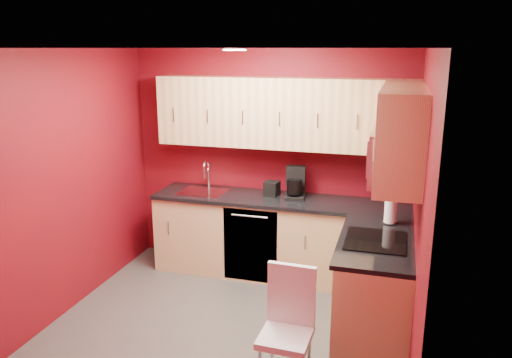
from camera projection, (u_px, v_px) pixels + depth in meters
The scene contains 21 objects.
floor at pixel (227, 326), 4.63m from camera, with size 3.20×3.20×0.00m, color #494744.
ceiling at pixel (223, 48), 3.99m from camera, with size 3.20×3.20×0.00m, color white.
wall_back at pixel (269, 161), 5.70m from camera, with size 3.20×3.20×0.00m, color maroon.
wall_front at pixel (139, 269), 2.92m from camera, with size 3.20×3.20×0.00m, color maroon.
wall_left at pixel (67, 184), 4.74m from camera, with size 3.00×3.00×0.00m, color maroon.
wall_right at pixel (419, 214), 3.88m from camera, with size 3.00×3.00×0.00m, color maroon.
base_cabinets_back at pixel (279, 239), 5.58m from camera, with size 2.80×0.60×0.87m, color tan.
base_cabinets_right at pixel (375, 290), 4.40m from camera, with size 0.60×1.30×0.87m, color tan.
countertop_back at pixel (279, 200), 5.45m from camera, with size 2.80×0.63×0.04m, color black.
countertop_right at pixel (376, 242), 4.27m from camera, with size 0.63×1.27×0.04m, color black.
upper_cabinets_back at pixel (283, 113), 5.34m from camera, with size 2.80×0.35×0.75m, color #E8B883.
upper_cabinets_right at pixel (402, 124), 4.17m from camera, with size 0.35×1.55×0.75m.
microwave at pixel (396, 156), 4.02m from camera, with size 0.42×0.76×0.42m.
cooktop at pixel (376, 241), 4.24m from camera, with size 0.50×0.55×0.01m, color black.
sink at pixel (203, 189), 5.69m from camera, with size 0.52×0.42×0.35m.
dishwasher_front at pixel (250, 246), 5.38m from camera, with size 0.60×0.02×0.82m, color black.
downlight at pixel (235, 50), 4.28m from camera, with size 0.20×0.20×0.01m, color white.
coffee_maker at pixel (295, 183), 5.42m from camera, with size 0.21×0.28×0.34m, color black, non-canonical shape.
napkin_holder at pixel (272, 188), 5.54m from camera, with size 0.15×0.15×0.16m, color black, non-canonical shape.
paper_towel at pixel (390, 210), 4.64m from camera, with size 0.15×0.15×0.26m, color white, non-canonical shape.
dining_chair at pixel (286, 331), 3.71m from camera, with size 0.37×0.39×0.92m, color silver, non-canonical shape.
Camera 1 is at (1.41, -3.89, 2.50)m, focal length 35.00 mm.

